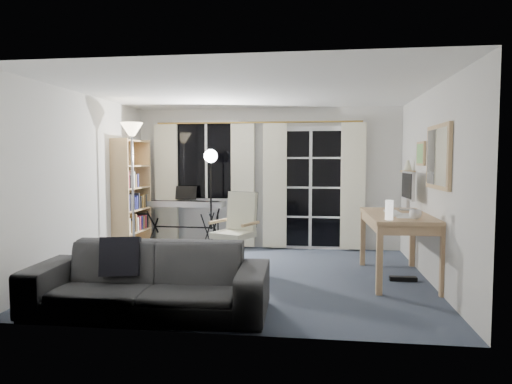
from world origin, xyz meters
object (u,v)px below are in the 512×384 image
(keyboard_piano, at_px, (184,205))
(monitor, at_px, (408,187))
(torchiere_lamp, at_px, (132,150))
(studio_light, at_px, (211,168))
(mug, at_px, (415,213))
(sofa, at_px, (149,268))
(office_chair, at_px, (238,224))
(bookshelf, at_px, (129,200))
(desk, at_px, (398,222))

(keyboard_piano, height_order, monitor, monitor)
(torchiere_lamp, xyz_separation_m, studio_light, (1.00, 0.76, -0.27))
(keyboard_piano, distance_m, mug, 3.96)
(mug, bearing_deg, sofa, -157.17)
(office_chair, relative_size, mug, 7.85)
(studio_light, height_order, sofa, studio_light)
(office_chair, height_order, sofa, office_chair)
(monitor, bearing_deg, office_chair, -175.58)
(studio_light, height_order, mug, studio_light)
(bookshelf, distance_m, monitor, 4.25)
(keyboard_piano, bearing_deg, desk, -23.84)
(studio_light, relative_size, sofa, 0.73)
(keyboard_piano, bearing_deg, mug, -29.74)
(monitor, height_order, mug, monitor)
(mug, bearing_deg, office_chair, 161.93)
(monitor, distance_m, sofa, 3.63)
(office_chair, distance_m, monitor, 2.36)
(torchiere_lamp, bearing_deg, monitor, -0.83)
(bookshelf, relative_size, monitor, 3.06)
(torchiere_lamp, xyz_separation_m, sofa, (1.05, -2.17, -1.20))
(office_chair, xyz_separation_m, monitor, (2.29, 0.23, 0.52))
(keyboard_piano, height_order, studio_light, studio_light)
(sofa, bearing_deg, office_chair, 70.93)
(keyboard_piano, xyz_separation_m, office_chair, (1.17, -1.36, -0.12))
(mug, bearing_deg, desk, 101.31)
(bookshelf, height_order, studio_light, bookshelf)
(office_chair, distance_m, mug, 2.33)
(desk, bearing_deg, studio_light, 153.58)
(keyboard_piano, bearing_deg, bookshelf, -141.44)
(monitor, bearing_deg, torchiere_lamp, 177.78)
(bookshelf, bearing_deg, keyboard_piano, 38.77)
(torchiere_lamp, xyz_separation_m, keyboard_piano, (0.46, 1.07, -0.90))
(bookshelf, xyz_separation_m, desk, (4.00, -1.03, -0.14))
(keyboard_piano, relative_size, sofa, 0.59)
(bookshelf, height_order, monitor, bookshelf)
(mug, bearing_deg, studio_light, 147.89)
(bookshelf, relative_size, mug, 13.47)
(bookshelf, height_order, office_chair, bookshelf)
(studio_light, distance_m, sofa, 3.08)
(bookshelf, height_order, sofa, bookshelf)
(keyboard_piano, xyz_separation_m, monitor, (3.46, -1.13, 0.40))
(keyboard_piano, height_order, sofa, keyboard_piano)
(studio_light, bearing_deg, bookshelf, 176.63)
(keyboard_piano, height_order, mug, keyboard_piano)
(sofa, bearing_deg, bookshelf, 114.18)
(office_chair, relative_size, monitor, 1.79)
(office_chair, distance_m, sofa, 1.98)
(torchiere_lamp, distance_m, keyboard_piano, 1.48)
(studio_light, relative_size, office_chair, 1.61)
(studio_light, bearing_deg, monitor, -29.74)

